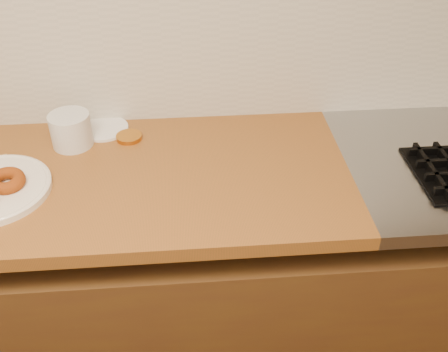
{
  "coord_description": "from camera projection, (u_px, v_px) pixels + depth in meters",
  "views": [
    {
      "loc": [
        0.06,
        0.52,
        1.74
      ],
      "look_at": [
        0.15,
        1.61,
        0.93
      ],
      "focal_mm": 42.0,
      "sensor_mm": 36.0,
      "label": 1
    }
  ],
  "objects": [
    {
      "name": "brass_jar_lid",
      "position": [
        129.0,
        137.0,
        1.56
      ],
      "size": [
        0.08,
        0.08,
        0.01
      ],
      "primitive_type": "cylinder",
      "rotation": [
        0.0,
        0.0,
        -0.02
      ],
      "color": "#BB7423",
      "rests_on": "butcher_block"
    },
    {
      "name": "plastic_tub",
      "position": [
        71.0,
        130.0,
        1.51
      ],
      "size": [
        0.12,
        0.12,
        0.1
      ],
      "primitive_type": "cylinder",
      "rotation": [
        0.0,
        0.0,
        -0.04
      ],
      "color": "silver",
      "rests_on": "butcher_block"
    },
    {
      "name": "backsplash",
      "position": [
        161.0,
        25.0,
        1.49
      ],
      "size": [
        3.6,
        0.02,
        0.6
      ],
      "primitive_type": "cube",
      "color": "beige",
      "rests_on": "wall_back"
    },
    {
      "name": "base_cabinet",
      "position": [
        177.0,
        296.0,
        1.74
      ],
      "size": [
        3.6,
        0.6,
        0.77
      ],
      "primitive_type": "cube",
      "color": "#4F3314",
      "rests_on": "floor"
    },
    {
      "name": "tub_lid",
      "position": [
        104.0,
        129.0,
        1.6
      ],
      "size": [
        0.16,
        0.16,
        0.01
      ],
      "primitive_type": "cylinder",
      "rotation": [
        0.0,
        0.0,
        0.14
      ],
      "color": "white",
      "rests_on": "butcher_block"
    },
    {
      "name": "ring_donut",
      "position": [
        6.0,
        181.0,
        1.34
      ],
      "size": [
        0.13,
        0.13,
        0.04
      ],
      "primitive_type": "torus",
      "rotation": [
        0.1,
        0.0,
        0.54
      ],
      "color": "#973607",
      "rests_on": "donut_plate"
    }
  ]
}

